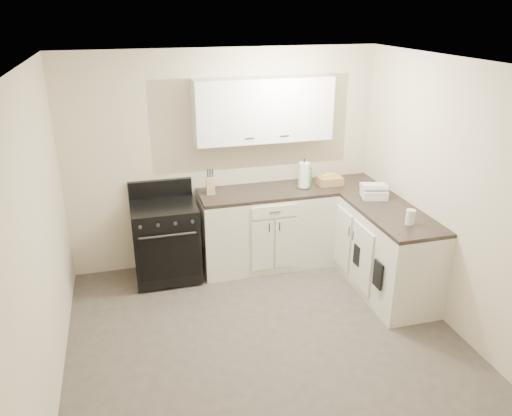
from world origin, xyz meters
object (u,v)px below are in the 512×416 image
object	(u,v)px
countertop_grill	(374,193)
stove	(166,241)
knife_block	(211,186)
wicker_basket	(330,181)
paper_towel	(304,175)

from	to	relation	value
countertop_grill	stove	bearing A→B (deg)	-176.49
knife_block	wicker_basket	bearing A→B (deg)	2.17
stove	knife_block	distance (m)	0.80
knife_block	countertop_grill	size ratio (longest dim) A/B	0.76
stove	knife_block	bearing A→B (deg)	8.68
stove	countertop_grill	world-z (taller)	countertop_grill
stove	countertop_grill	size ratio (longest dim) A/B	3.26
paper_towel	wicker_basket	distance (m)	0.35
stove	knife_block	world-z (taller)	knife_block
knife_block	wicker_basket	xyz separation A→B (m)	(1.42, -0.05, -0.05)
stove	paper_towel	xyz separation A→B (m)	(1.63, 0.01, 0.63)
paper_towel	countertop_grill	size ratio (longest dim) A/B	1.13
stove	paper_towel	bearing A→B (deg)	0.45
stove	wicker_basket	world-z (taller)	wicker_basket
knife_block	countertop_grill	bearing A→B (deg)	-14.03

